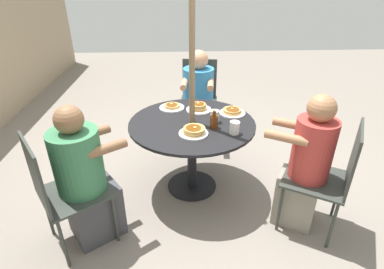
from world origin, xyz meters
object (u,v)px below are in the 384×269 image
at_px(pancake_plate_c, 172,107).
at_px(patio_table, 192,134).
at_px(diner_east, 198,102).
at_px(patio_chair_south, 60,188).
at_px(diner_south, 86,182).
at_px(patio_chair_east, 199,94).
at_px(diner_north, 305,168).
at_px(coffee_cup, 234,128).
at_px(drinking_glass_a, 215,116).
at_px(pancake_plate_b, 199,108).
at_px(pancake_plate_a, 194,131).
at_px(syrup_bottle, 214,121).
at_px(pancake_plate_d, 232,112).
at_px(patio_chair_north, 330,174).

bearing_deg(pancake_plate_c, patio_table, -150.36).
bearing_deg(diner_east, patio_chair_south, 63.92).
height_order(patio_chair_south, diner_south, diner_south).
distance_m(patio_chair_east, pancake_plate_c, 0.94).
distance_m(diner_north, diner_south, 1.69).
distance_m(pancake_plate_c, coffee_cup, 0.76).
bearing_deg(drinking_glass_a, diner_east, 4.36).
bearing_deg(patio_table, pancake_plate_b, -17.23).
height_order(patio_chair_south, pancake_plate_b, patio_chair_south).
distance_m(patio_chair_east, coffee_cup, 1.45).
bearing_deg(pancake_plate_a, patio_chair_east, -5.88).
bearing_deg(patio_chair_east, diner_south, 68.20).
xyz_separation_m(diner_south, pancake_plate_c, (0.89, -0.64, 0.21)).
relative_size(diner_east, drinking_glass_a, 10.39).
distance_m(patio_chair_east, pancake_plate_b, 0.95).
height_order(patio_table, diner_north, diner_north).
bearing_deg(syrup_bottle, pancake_plate_d, -36.50).
bearing_deg(pancake_plate_c, diner_south, 144.30).
bearing_deg(patio_chair_south, diner_north, 60.29).
relative_size(patio_chair_south, diner_south, 0.84).
height_order(patio_chair_north, patio_chair_south, same).
xyz_separation_m(pancake_plate_c, pancake_plate_d, (-0.16, -0.57, 0.00)).
distance_m(patio_chair_north, patio_chair_south, 2.00).
xyz_separation_m(patio_chair_south, drinking_glass_a, (0.67, -1.18, 0.23)).
xyz_separation_m(patio_table, pancake_plate_a, (-0.24, -0.00, 0.15)).
distance_m(coffee_cup, drinking_glass_a, 0.27).
relative_size(pancake_plate_a, pancake_plate_d, 1.00).
bearing_deg(coffee_cup, pancake_plate_b, 27.75).
height_order(patio_chair_north, drinking_glass_a, patio_chair_north).
bearing_deg(pancake_plate_a, pancake_plate_d, -44.28).
distance_m(diner_south, pancake_plate_a, 0.92).
height_order(patio_table, diner_east, diner_east).
bearing_deg(coffee_cup, patio_chair_east, 7.56).
height_order(patio_chair_east, drinking_glass_a, patio_chair_east).
xyz_separation_m(diner_north, pancake_plate_b, (0.77, 0.79, 0.20)).
height_order(diner_east, pancake_plate_b, diner_east).
distance_m(pancake_plate_b, syrup_bottle, 0.39).
bearing_deg(diner_south, coffee_cup, 71.21).
relative_size(patio_chair_east, syrup_bottle, 6.08).
relative_size(patio_table, patio_chair_north, 1.19).
height_order(pancake_plate_a, pancake_plate_c, pancake_plate_a).
height_order(diner_east, pancake_plate_c, diner_east).
relative_size(pancake_plate_c, syrup_bottle, 1.55).
bearing_deg(diner_north, diner_east, 56.76).
bearing_deg(patio_table, pancake_plate_d, -67.70).
relative_size(patio_chair_east, patio_chair_south, 1.00).
distance_m(patio_table, diner_north, 1.01).
xyz_separation_m(patio_chair_north, pancake_plate_b, (0.86, 0.94, 0.20)).
xyz_separation_m(pancake_plate_d, syrup_bottle, (-0.28, 0.21, 0.04)).
distance_m(pancake_plate_b, pancake_plate_c, 0.27).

